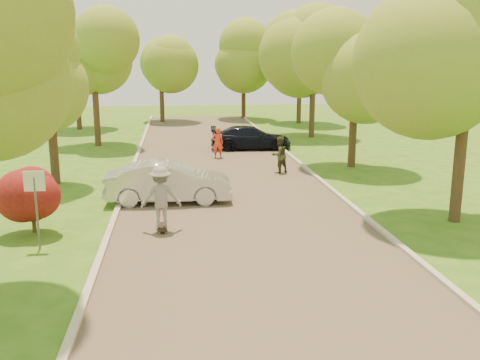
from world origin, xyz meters
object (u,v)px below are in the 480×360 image
dark_sedan (251,138)px  person_olive (279,155)px  skateboarder (161,197)px  street_sign (35,193)px  silver_sedan (169,182)px  person_striped (218,143)px  longboard (162,227)px

dark_sedan → person_olive: (0.34, -6.68, 0.17)m
person_olive → skateboarder: bearing=30.3°
street_sign → silver_sedan: size_ratio=0.48×
person_striped → person_olive: 4.81m
silver_sedan → dark_sedan: 12.05m
skateboarder → person_striped: skateboarder is taller
longboard → person_striped: size_ratio=0.60×
longboard → person_olive: (5.14, 7.78, 0.74)m
longboard → skateboarder: bearing=180.0°
skateboarder → person_olive: (5.14, 7.78, -0.22)m
silver_sedan → person_olive: size_ratio=2.69×
skateboarder → person_olive: size_ratio=1.11×
silver_sedan → person_striped: size_ratio=2.80×
person_striped → silver_sedan: bearing=75.0°
skateboarder → street_sign: bearing=15.3°
person_olive → longboard: bearing=30.3°
skateboarder → person_olive: 9.33m
longboard → silver_sedan: bearing=-97.9°
silver_sedan → skateboarder: bearing=178.2°
street_sign → person_striped: 14.41m
silver_sedan → dark_sedan: size_ratio=0.98×
longboard → person_striped: 12.22m
street_sign → person_olive: street_sign is taller
street_sign → person_striped: (5.98, 13.09, -0.76)m
street_sign → person_olive: size_ratio=1.29×
silver_sedan → skateboarder: size_ratio=2.42×
longboard → person_striped: (2.68, 11.91, 0.70)m
dark_sedan → person_striped: size_ratio=2.85×
street_sign → silver_sedan: 5.76m
dark_sedan → person_olive: person_olive is taller
street_sign → skateboarder: street_sign is taller
street_sign → longboard: 3.80m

